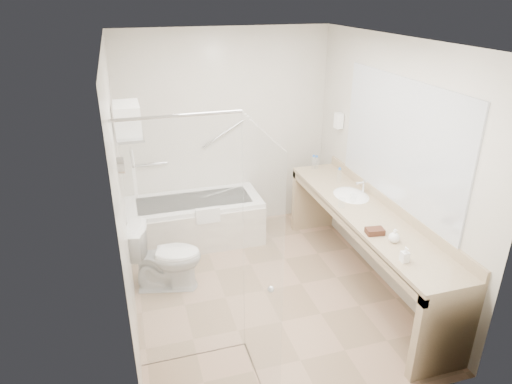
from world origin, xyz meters
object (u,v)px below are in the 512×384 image
object	(u,v)px
vanity_counter	(365,230)
amenity_basket	(375,231)
toilet	(166,257)
bathtub	(195,221)
water_bottle_left	(316,163)

from	to	relation	value
vanity_counter	amenity_basket	size ratio (longest dim) A/B	16.93
vanity_counter	toilet	distance (m)	2.06
vanity_counter	bathtub	bearing A→B (deg)	137.65
toilet	water_bottle_left	world-z (taller)	water_bottle_left
bathtub	water_bottle_left	xyz separation A→B (m)	(1.51, -0.14, 0.65)
vanity_counter	toilet	size ratio (longest dim) A/B	3.67
vanity_counter	water_bottle_left	size ratio (longest dim) A/B	16.20
vanity_counter	toilet	xyz separation A→B (m)	(-1.97, 0.52, -0.28)
vanity_counter	amenity_basket	bearing A→B (deg)	-110.74
amenity_basket	toilet	bearing A→B (deg)	152.38
amenity_basket	water_bottle_left	world-z (taller)	water_bottle_left
toilet	bathtub	bearing A→B (deg)	-13.98
bathtub	amenity_basket	world-z (taller)	amenity_basket
water_bottle_left	amenity_basket	bearing A→B (deg)	-95.19
vanity_counter	amenity_basket	distance (m)	0.52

